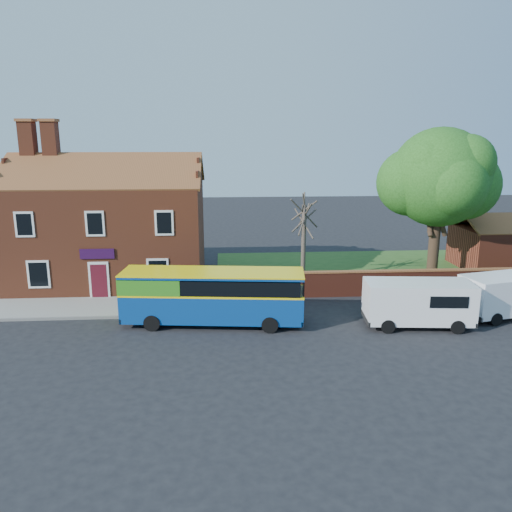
{
  "coord_description": "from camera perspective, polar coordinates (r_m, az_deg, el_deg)",
  "views": [
    {
      "loc": [
        0.43,
        -21.79,
        9.48
      ],
      "look_at": [
        2.25,
        5.0,
        3.1
      ],
      "focal_mm": 35.0,
      "sensor_mm": 36.0,
      "label": 1
    }
  ],
  "objects": [
    {
      "name": "bus",
      "position": [
        25.91,
        -5.6,
        -4.37
      ],
      "size": [
        9.51,
        3.38,
        2.84
      ],
      "rotation": [
        0.0,
        0.0,
        -0.11
      ],
      "color": "navy",
      "rests_on": "ground"
    },
    {
      "name": "pavement",
      "position": [
        30.04,
        -18.09,
        -5.59
      ],
      "size": [
        18.0,
        3.5,
        0.12
      ],
      "primitive_type": "cube",
      "color": "gray",
      "rests_on": "ground"
    },
    {
      "name": "shop_building",
      "position": [
        34.64,
        -16.27,
        2.75
      ],
      "size": [
        12.3,
        8.13,
        10.5
      ],
      "color": "brown",
      "rests_on": "ground"
    },
    {
      "name": "van_far",
      "position": [
        30.29,
        27.01,
        -3.82
      ],
      "size": [
        5.59,
        3.25,
        2.3
      ],
      "rotation": [
        0.0,
        0.0,
        0.23
      ],
      "color": "white",
      "rests_on": "ground"
    },
    {
      "name": "boundary_wall",
      "position": [
        32.58,
        18.99,
        -2.81
      ],
      "size": [
        22.0,
        0.38,
        1.6
      ],
      "color": "maroon",
      "rests_on": "ground"
    },
    {
      "name": "van_near",
      "position": [
        26.89,
        18.07,
        -4.98
      ],
      "size": [
        5.53,
        2.63,
        2.35
      ],
      "rotation": [
        0.0,
        0.0,
        -0.09
      ],
      "color": "white",
      "rests_on": "ground"
    },
    {
      "name": "large_tree",
      "position": [
        36.21,
        20.22,
        8.13
      ],
      "size": [
        8.37,
        6.62,
        10.21
      ],
      "color": "black",
      "rests_on": "ground"
    },
    {
      "name": "grass_strip",
      "position": [
        38.18,
        15.47,
        -1.47
      ],
      "size": [
        26.0,
        12.0,
        0.04
      ],
      "primitive_type": "cube",
      "color": "#426B28",
      "rests_on": "ground"
    },
    {
      "name": "ground",
      "position": [
        23.76,
        -4.68,
        -10.19
      ],
      "size": [
        120.0,
        120.0,
        0.0
      ],
      "primitive_type": "plane",
      "color": "black",
      "rests_on": "ground"
    },
    {
      "name": "bare_tree",
      "position": [
        32.92,
        5.46,
        1.85
      ],
      "size": [
        2.15,
        2.56,
        5.74
      ],
      "color": "#4C4238",
      "rests_on": "ground"
    },
    {
      "name": "kerb",
      "position": [
        28.44,
        -18.93,
        -6.71
      ],
      "size": [
        18.0,
        0.15,
        0.14
      ],
      "primitive_type": "cube",
      "color": "slate",
      "rests_on": "ground"
    }
  ]
}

